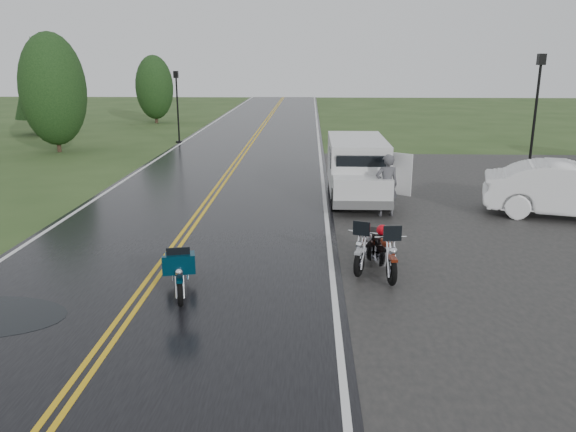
# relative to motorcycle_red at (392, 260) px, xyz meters

# --- Properties ---
(ground) EXTENTS (120.00, 120.00, 0.00)m
(ground) POSITION_rel_motorcycle_red_xyz_m (-4.98, -0.21, -0.61)
(ground) COLOR #2D471E
(ground) RESTS_ON ground
(road) EXTENTS (8.00, 100.00, 0.04)m
(road) POSITION_rel_motorcycle_red_xyz_m (-4.98, 9.79, -0.59)
(road) COLOR black
(road) RESTS_ON ground
(motorcycle_red) EXTENTS (0.94, 2.12, 1.22)m
(motorcycle_red) POSITION_rel_motorcycle_red_xyz_m (0.00, 0.00, 0.00)
(motorcycle_red) COLOR #5C190A
(motorcycle_red) RESTS_ON ground
(motorcycle_teal) EXTENTS (1.09, 2.01, 1.12)m
(motorcycle_teal) POSITION_rel_motorcycle_red_xyz_m (-4.07, -1.15, -0.05)
(motorcycle_teal) COLOR #052737
(motorcycle_teal) RESTS_ON ground
(motorcycle_silver) EXTENTS (1.36, 2.12, 1.18)m
(motorcycle_silver) POSITION_rel_motorcycle_red_xyz_m (-0.62, 0.45, -0.02)
(motorcycle_silver) COLOR #939599
(motorcycle_silver) RESTS_ON ground
(van_white) EXTENTS (1.94, 5.13, 2.01)m
(van_white) POSITION_rel_motorcycle_red_xyz_m (-0.89, 5.98, 0.40)
(van_white) COLOR silver
(van_white) RESTS_ON ground
(person_at_van) EXTENTS (0.72, 0.53, 1.84)m
(person_at_van) POSITION_rel_motorcycle_red_xyz_m (0.58, 5.43, 0.31)
(person_at_van) COLOR #4E4D53
(person_at_van) RESTS_ON ground
(sedan_white) EXTENTS (5.12, 2.92, 1.60)m
(sedan_white) POSITION_rel_motorcycle_red_xyz_m (5.94, 5.50, 0.19)
(sedan_white) COLOR white
(sedan_white) RESTS_ON ground
(lamp_post_far_left) EXTENTS (0.34, 0.34, 3.95)m
(lamp_post_far_left) POSITION_rel_motorcycle_red_xyz_m (-9.00, 20.42, 1.37)
(lamp_post_far_left) COLOR black
(lamp_post_far_left) RESTS_ON ground
(lamp_post_far_right) EXTENTS (0.41, 0.41, 4.80)m
(lamp_post_far_right) POSITION_rel_motorcycle_red_xyz_m (7.84, 13.66, 1.79)
(lamp_post_far_right) COLOR black
(lamp_post_far_right) RESTS_ON ground
(tree_left_mid) EXTENTS (3.19, 3.19, 4.98)m
(tree_left_mid) POSITION_rel_motorcycle_red_xyz_m (-14.33, 16.98, 1.88)
(tree_left_mid) COLOR #1E3D19
(tree_left_mid) RESTS_ON ground
(tree_left_far) EXTENTS (2.69, 2.69, 4.14)m
(tree_left_far) POSITION_rel_motorcycle_red_xyz_m (-12.96, 30.42, 1.46)
(tree_left_far) COLOR #1E3D19
(tree_left_far) RESTS_ON ground
(pine_left_far) EXTENTS (2.74, 2.74, 5.71)m
(pine_left_far) POSITION_rel_motorcycle_red_xyz_m (-18.43, 23.68, 2.24)
(pine_left_far) COLOR #1E3D19
(pine_left_far) RESTS_ON ground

